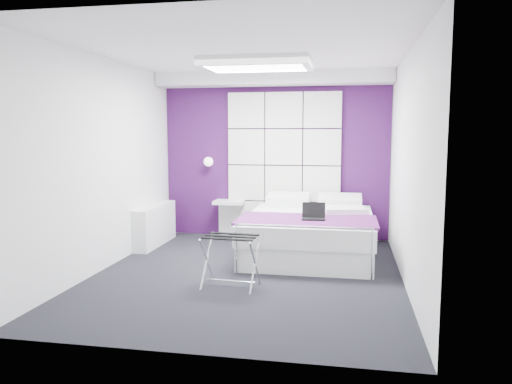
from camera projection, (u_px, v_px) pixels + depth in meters
floor at (248, 274)px, 5.96m from camera, size 4.40×4.40×0.00m
ceiling at (247, 51)px, 5.65m from camera, size 4.40×4.40×0.00m
wall_back at (275, 157)px, 7.95m from camera, size 3.60×0.00×3.60m
wall_left at (104, 164)px, 6.13m from camera, size 0.00×4.40×4.40m
wall_right at (408, 168)px, 5.48m from camera, size 0.00×4.40×4.40m
accent_wall at (275, 157)px, 7.95m from camera, size 3.58×0.02×2.58m
soffit at (273, 79)px, 7.57m from camera, size 3.58×0.50×0.20m
headboard at (284, 165)px, 7.88m from camera, size 1.80×0.08×2.30m
skylight at (257, 63)px, 6.24m from camera, size 1.36×0.86×0.12m
wall_lamp at (209, 162)px, 8.02m from camera, size 0.15×0.15×0.15m
radiator at (155, 225)px, 7.50m from camera, size 0.22×1.20×0.60m
bed at (310, 233)px, 6.87m from camera, size 1.75×2.11×0.74m
nightstand at (229, 202)px, 7.99m from camera, size 0.47×0.37×0.05m
luggage_rack at (231, 261)px, 5.46m from camera, size 0.57×0.42×0.56m
laptop at (314, 215)px, 6.30m from camera, size 0.29×0.21×0.21m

